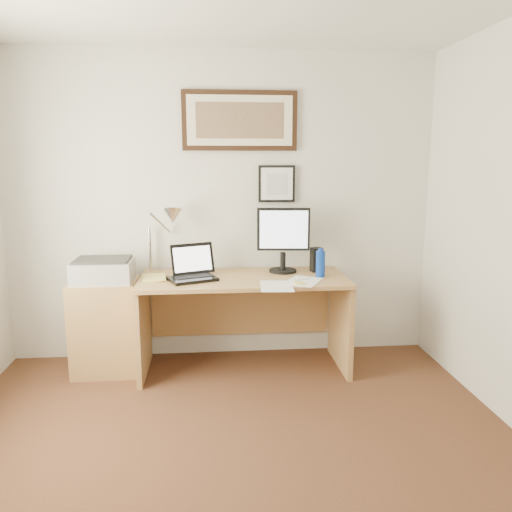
{
  "coord_description": "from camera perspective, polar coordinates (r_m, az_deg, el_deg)",
  "views": [
    {
      "loc": [
        -0.09,
        -2.12,
        1.64
      ],
      "look_at": [
        0.23,
        1.43,
        0.95
      ],
      "focal_mm": 35.0,
      "sensor_mm": 36.0,
      "label": 1
    }
  ],
  "objects": [
    {
      "name": "marker_pen",
      "position": [
        3.77,
        5.26,
        -2.68
      ],
      "size": [
        0.14,
        0.06,
        0.02
      ],
      "primitive_type": "cylinder",
      "rotation": [
        0.0,
        1.57,
        0.35
      ],
      "color": "white",
      "rests_on": "desk"
    },
    {
      "name": "printer",
      "position": [
        3.96,
        -17.06,
        -1.56
      ],
      "size": [
        0.44,
        0.34,
        0.18
      ],
      "color": "#A7A7A9",
      "rests_on": "side_cabinet"
    },
    {
      "name": "laptop",
      "position": [
        3.82,
        -7.27,
        -1.76
      ],
      "size": [
        0.41,
        0.41,
        0.26
      ],
      "color": "black",
      "rests_on": "desk"
    },
    {
      "name": "side_cabinet",
      "position": [
        4.09,
        -16.74,
        -7.73
      ],
      "size": [
        0.5,
        0.4,
        0.73
      ],
      "primitive_type": "cube",
      "color": "#A07543",
      "rests_on": "floor"
    },
    {
      "name": "speaker",
      "position": [
        4.06,
        6.92,
        -0.42
      ],
      "size": [
        0.1,
        0.09,
        0.2
      ],
      "primitive_type": "cube",
      "rotation": [
        0.0,
        0.0,
        0.21
      ],
      "color": "black",
      "rests_on": "desk"
    },
    {
      "name": "sticky_pad",
      "position": [
        3.66,
        5.01,
        -3.11
      ],
      "size": [
        0.09,
        0.09,
        0.01
      ],
      "primitive_type": "cube",
      "rotation": [
        0.0,
        0.0,
        0.2
      ],
      "color": "#D7D166",
      "rests_on": "desk"
    },
    {
      "name": "picture_large",
      "position": [
        4.11,
        -1.86,
        15.21
      ],
      "size": [
        0.92,
        0.04,
        0.47
      ],
      "color": "black",
      "rests_on": "wall_back"
    },
    {
      "name": "paper_sheet_a",
      "position": [
        3.59,
        2.37,
        -3.46
      ],
      "size": [
        0.26,
        0.35,
        0.0
      ],
      "primitive_type": "cube",
      "rotation": [
        0.0,
        0.0,
        -0.08
      ],
      "color": "white",
      "rests_on": "desk"
    },
    {
      "name": "paper_sheet_b",
      "position": [
        3.73,
        5.39,
        -2.89
      ],
      "size": [
        0.36,
        0.39,
        0.0
      ],
      "primitive_type": "cube",
      "rotation": [
        0.0,
        0.0,
        -0.51
      ],
      "color": "white",
      "rests_on": "desk"
    },
    {
      "name": "desk_lamp",
      "position": [
        3.97,
        -9.75,
        4.19
      ],
      "size": [
        0.29,
        0.27,
        0.53
      ],
      "color": "silver",
      "rests_on": "desk"
    },
    {
      "name": "book",
      "position": [
        3.88,
        -12.84,
        -2.51
      ],
      "size": [
        0.2,
        0.26,
        0.02
      ],
      "primitive_type": "imported",
      "rotation": [
        0.0,
        0.0,
        0.12
      ],
      "color": "#DED568",
      "rests_on": "desk"
    },
    {
      "name": "bottle_cap",
      "position": [
        3.87,
        7.42,
        0.72
      ],
      "size": [
        0.04,
        0.04,
        0.02
      ],
      "primitive_type": "cylinder",
      "color": "#0C34A3",
      "rests_on": "water_bottle"
    },
    {
      "name": "desk",
      "position": [
        4.01,
        -1.52,
        -5.43
      ],
      "size": [
        1.6,
        0.7,
        0.75
      ],
      "color": "#A07543",
      "rests_on": "floor"
    },
    {
      "name": "floor",
      "position": [
        2.68,
        -2.39,
        -26.79
      ],
      "size": [
        4.0,
        4.0,
        0.0
      ],
      "primitive_type": "plane",
      "color": "#4B2B1B",
      "rests_on": "ground"
    },
    {
      "name": "wall_back",
      "position": [
        4.14,
        -3.91,
        5.46
      ],
      "size": [
        3.5,
        0.02,
        2.5
      ],
      "primitive_type": "cube",
      "color": "silver",
      "rests_on": "ground"
    },
    {
      "name": "lcd_monitor",
      "position": [
        3.99,
        3.14,
        2.22
      ],
      "size": [
        0.42,
        0.22,
        0.52
      ],
      "color": "black",
      "rests_on": "desk"
    },
    {
      "name": "picture_small",
      "position": [
        4.13,
        2.38,
        8.25
      ],
      "size": [
        0.3,
        0.03,
        0.3
      ],
      "color": "black",
      "rests_on": "wall_back"
    },
    {
      "name": "water_bottle",
      "position": [
        3.89,
        7.38,
        -0.9
      ],
      "size": [
        0.07,
        0.07,
        0.2
      ],
      "primitive_type": "cylinder",
      "color": "#0C34A3",
      "rests_on": "desk"
    }
  ]
}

